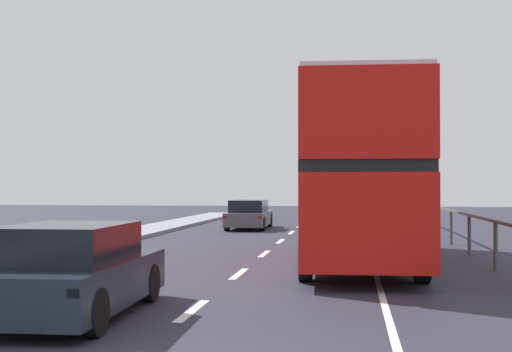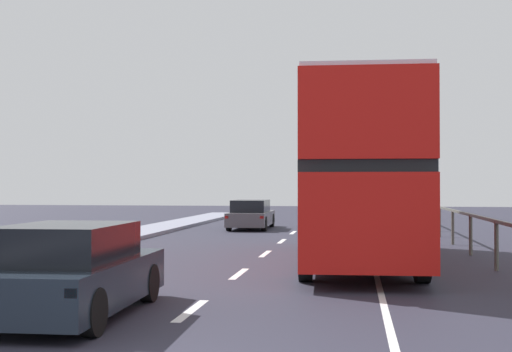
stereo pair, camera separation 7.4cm
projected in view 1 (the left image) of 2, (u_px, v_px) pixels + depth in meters
The scene contains 4 objects.
lane_paint_markings at pixel (325, 282), 13.77m from camera, with size 3.17×46.00×0.01m.
double_decker_bus_red at pixel (354, 173), 17.40m from camera, with size 3.00×10.54×4.27m.
hatchback_car_near at pixel (72, 272), 10.12m from camera, with size 1.93×4.13×1.40m.
sedan_car_ahead at pixel (249, 215), 30.80m from camera, with size 1.81×4.52×1.33m.
Camera 1 is at (2.48, -5.53, 1.97)m, focal length 47.30 mm.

